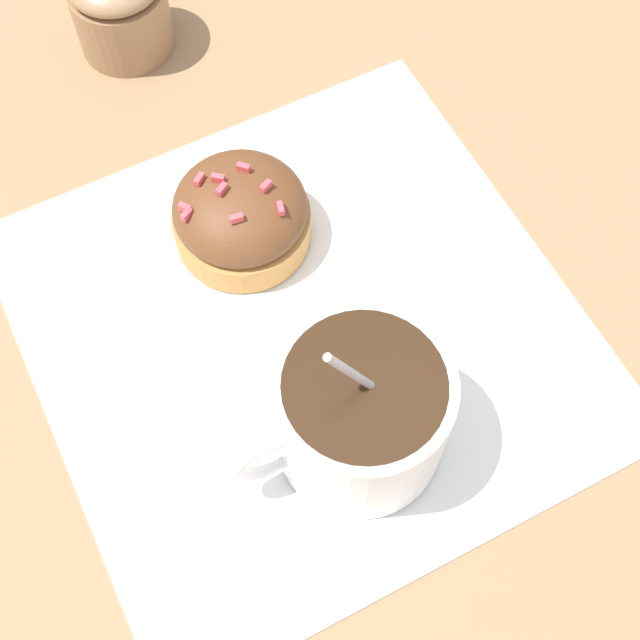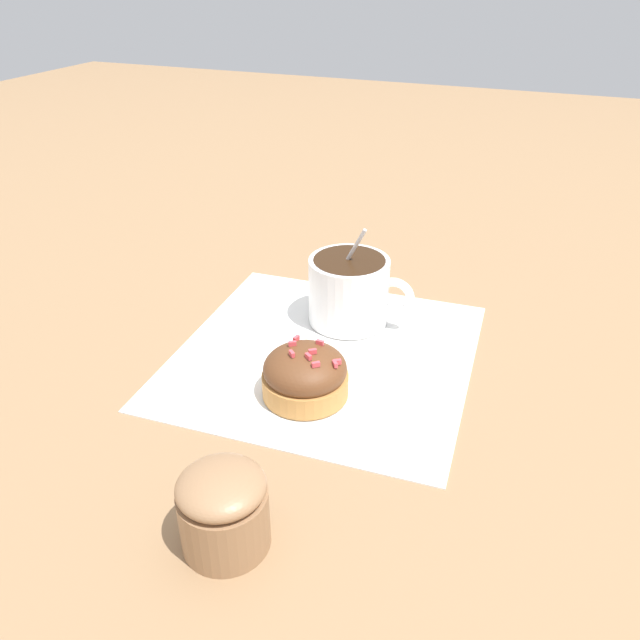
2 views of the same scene
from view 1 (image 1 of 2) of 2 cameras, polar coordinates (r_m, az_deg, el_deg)
ground_plane at (r=0.49m, az=-1.02°, el=-0.63°), size 3.00×3.00×0.00m
paper_napkin at (r=0.49m, az=-1.02°, el=-0.55°), size 0.30×0.30×0.00m
coffee_cup at (r=0.43m, az=2.39°, el=-5.96°), size 0.09×0.11×0.11m
frosted_pastry at (r=0.50m, az=-5.09°, el=6.75°), size 0.08×0.08×0.05m
sugar_bowl at (r=0.60m, az=-12.71°, el=19.01°), size 0.06×0.06×0.06m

